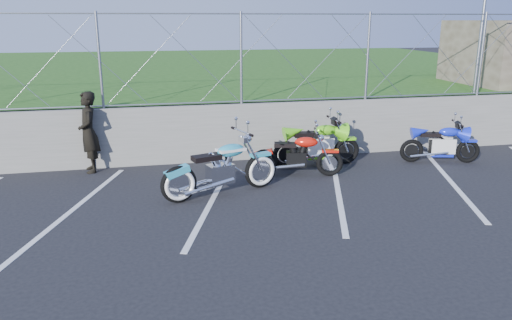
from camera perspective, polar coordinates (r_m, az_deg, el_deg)
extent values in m
plane|color=black|center=(8.20, -3.99, -6.73)|extent=(90.00, 90.00, 0.00)
cube|color=#61615C|center=(11.33, -6.63, 3.02)|extent=(30.00, 0.22, 1.30)
cube|color=#224C14|center=(21.18, -9.40, 8.87)|extent=(30.00, 20.00, 1.30)
cylinder|color=gray|center=(11.05, -7.07, 16.28)|extent=(28.00, 0.03, 0.03)
cylinder|color=gray|center=(11.20, -6.74, 6.52)|extent=(28.00, 0.03, 0.03)
cylinder|color=gray|center=(14.07, 24.33, 13.09)|extent=(0.08, 0.08, 3.00)
cube|color=silver|center=(9.17, -20.01, -5.20)|extent=(1.49, 4.31, 0.01)
cube|color=silver|center=(9.13, -4.91, -4.35)|extent=(1.49, 4.31, 0.01)
cube|color=silver|center=(9.70, 9.32, -3.27)|extent=(1.49, 4.31, 0.01)
cube|color=silver|center=(10.78, 21.29, -2.21)|extent=(1.49, 4.31, 0.01)
torus|color=black|center=(8.88, -8.82, -2.76)|extent=(0.68, 0.31, 0.68)
torus|color=black|center=(9.56, 0.51, -1.21)|extent=(0.68, 0.31, 0.68)
cube|color=silver|center=(9.16, -4.11, -1.55)|extent=(0.54, 0.42, 0.35)
ellipsoid|color=#2FA0BC|center=(9.14, -2.88, 1.12)|extent=(0.59, 0.40, 0.24)
cube|color=black|center=(8.96, -5.69, 0.27)|extent=(0.56, 0.39, 0.09)
cube|color=#2FA0BC|center=(9.48, 0.51, 0.64)|extent=(0.42, 0.27, 0.06)
cylinder|color=silver|center=(9.17, -1.63, 3.28)|extent=(0.25, 0.71, 0.03)
torus|color=black|center=(10.35, 0.98, -0.24)|extent=(0.56, 0.24, 0.56)
torus|color=black|center=(10.39, 8.41, -0.34)|extent=(0.56, 0.24, 0.56)
cube|color=black|center=(10.32, 4.62, 0.14)|extent=(0.46, 0.35, 0.30)
ellipsoid|color=red|center=(10.24, 5.76, 2.06)|extent=(0.51, 0.33, 0.21)
cube|color=black|center=(10.24, 3.35, 1.75)|extent=(0.49, 0.32, 0.08)
cube|color=red|center=(10.32, 8.47, 1.04)|extent=(0.36, 0.22, 0.05)
cylinder|color=silver|center=(10.20, 6.87, 3.22)|extent=(0.19, 0.63, 0.03)
torus|color=black|center=(10.86, 3.42, 0.63)|extent=(0.60, 0.12, 0.60)
torus|color=black|center=(11.34, 10.29, 1.05)|extent=(0.60, 0.12, 0.60)
cube|color=black|center=(11.05, 6.84, 1.34)|extent=(0.46, 0.29, 0.34)
ellipsoid|color=#63D51A|center=(11.03, 7.98, 3.40)|extent=(0.53, 0.25, 0.23)
cube|color=black|center=(10.89, 5.62, 2.94)|extent=(0.50, 0.25, 0.09)
cube|color=#63D51A|center=(11.27, 10.36, 2.42)|extent=(0.38, 0.16, 0.06)
cylinder|color=silver|center=(11.05, 8.87, 4.61)|extent=(0.04, 0.72, 0.03)
torus|color=black|center=(11.84, 17.35, 1.03)|extent=(0.54, 0.23, 0.53)
torus|color=black|center=(12.22, 23.04, 0.92)|extent=(0.54, 0.23, 0.53)
cube|color=black|center=(11.98, 20.20, 1.38)|extent=(0.46, 0.34, 0.30)
ellipsoid|color=#1526C5|center=(11.97, 21.24, 3.00)|extent=(0.50, 0.33, 0.20)
cube|color=black|center=(11.85, 19.28, 2.77)|extent=(0.48, 0.32, 0.08)
cube|color=#1526C5|center=(12.16, 23.16, 2.05)|extent=(0.36, 0.21, 0.05)
cylinder|color=silver|center=(11.98, 22.03, 3.93)|extent=(0.19, 0.62, 0.02)
imported|color=black|center=(11.02, -18.59, 3.02)|extent=(0.52, 0.69, 1.71)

